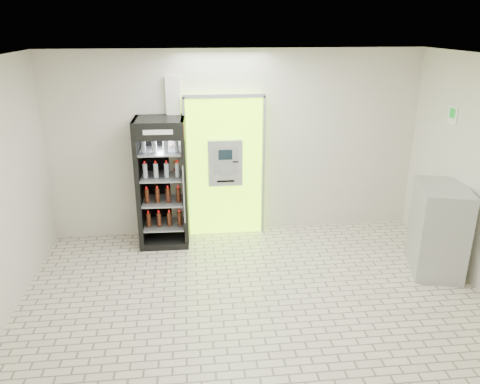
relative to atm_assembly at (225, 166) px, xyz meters
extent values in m
plane|color=beige|center=(0.20, -2.41, -1.17)|extent=(6.00, 6.00, 0.00)
plane|color=beige|center=(0.20, 0.09, 0.33)|extent=(6.00, 0.00, 6.00)
plane|color=beige|center=(0.20, -4.91, 0.33)|extent=(6.00, 0.00, 6.00)
plane|color=white|center=(0.20, -2.41, 1.83)|extent=(6.00, 6.00, 0.00)
cube|color=#98F611|center=(0.00, 0.02, -0.02)|extent=(1.20, 0.12, 2.30)
cube|color=gray|center=(0.00, -0.05, 1.13)|extent=(1.28, 0.04, 0.06)
cube|color=gray|center=(-0.63, -0.05, -0.02)|extent=(0.04, 0.04, 2.30)
cube|color=gray|center=(0.63, -0.05, -0.02)|extent=(0.04, 0.04, 2.30)
cube|color=black|center=(0.10, -0.04, -0.67)|extent=(0.62, 0.01, 0.67)
cube|color=black|center=(-0.34, -0.04, 0.81)|extent=(0.22, 0.01, 0.18)
cube|color=#A4A6AB|center=(0.00, -0.09, 0.08)|extent=(0.55, 0.12, 0.75)
cube|color=black|center=(0.00, -0.16, 0.23)|extent=(0.22, 0.01, 0.16)
cube|color=gray|center=(0.00, -0.16, -0.05)|extent=(0.16, 0.01, 0.12)
cube|color=black|center=(0.16, -0.16, 0.11)|extent=(0.09, 0.01, 0.02)
cube|color=black|center=(0.00, -0.16, -0.21)|extent=(0.28, 0.01, 0.03)
cube|color=silver|center=(-0.78, 0.04, 0.13)|extent=(0.22, 0.10, 2.60)
cube|color=#193FB2|center=(-0.78, -0.02, 0.48)|extent=(0.09, 0.01, 0.06)
cube|color=red|center=(-0.78, -0.02, 0.35)|extent=(0.09, 0.01, 0.06)
cube|color=yellow|center=(-0.78, -0.02, 0.22)|extent=(0.09, 0.01, 0.06)
cube|color=orange|center=(-0.78, -0.02, 0.09)|extent=(0.09, 0.01, 0.06)
cube|color=red|center=(-0.78, -0.02, -0.04)|extent=(0.09, 0.01, 0.06)
cube|color=black|center=(-1.00, -0.27, -0.16)|extent=(0.78, 0.71, 2.02)
cube|color=black|center=(-1.00, 0.05, -0.16)|extent=(0.76, 0.07, 2.02)
cube|color=red|center=(-1.00, -0.61, 0.72)|extent=(0.74, 0.03, 0.24)
cube|color=white|center=(-1.00, -0.61, 0.72)|extent=(0.42, 0.02, 0.07)
cube|color=black|center=(-1.00, -0.27, -1.12)|extent=(0.78, 0.71, 0.10)
cylinder|color=gray|center=(-0.67, -0.63, -0.24)|extent=(0.02, 0.02, 0.91)
cube|color=gray|center=(-1.00, -0.27, -0.87)|extent=(0.65, 0.60, 0.02)
cube|color=gray|center=(-1.00, -0.27, -0.46)|extent=(0.65, 0.60, 0.02)
cube|color=gray|center=(-1.00, -0.27, -0.06)|extent=(0.65, 0.60, 0.02)
cube|color=gray|center=(-1.00, -0.27, 0.34)|extent=(0.65, 0.60, 0.02)
cube|color=#A4A6AB|center=(2.87, -1.62, -0.54)|extent=(0.88, 1.09, 1.27)
cube|color=gray|center=(2.56, -1.62, -0.48)|extent=(0.27, 0.89, 0.01)
cube|color=white|center=(3.19, -1.01, 0.95)|extent=(0.02, 0.22, 0.26)
cube|color=#0D9822|center=(3.18, -1.01, 0.98)|extent=(0.00, 0.14, 0.14)
camera|label=1|loc=(-0.57, -7.26, 2.20)|focal=35.00mm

